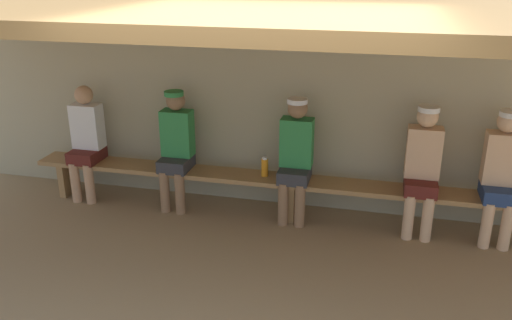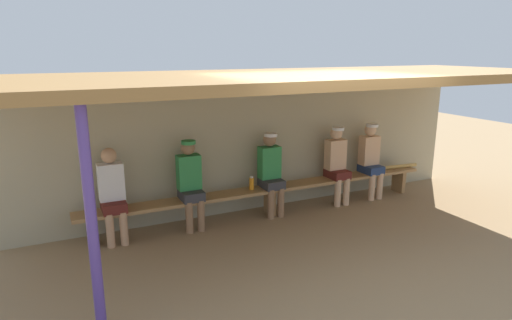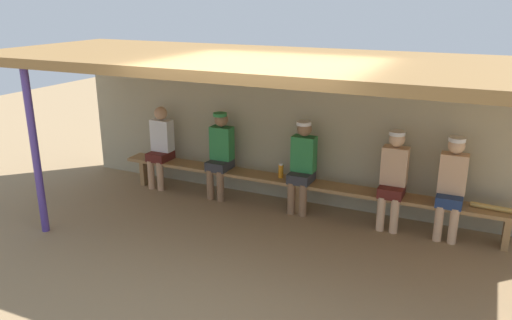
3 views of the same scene
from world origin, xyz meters
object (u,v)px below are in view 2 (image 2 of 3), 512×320
Objects in this scene: player_rightmost at (112,192)px; player_in_blue at (190,180)px; water_bottle_orange at (252,183)px; player_in_red at (371,157)px; player_with_sunglasses at (337,161)px; support_post at (92,226)px; bench at (270,191)px; player_near_post at (271,170)px; baseball_bat at (398,167)px.

player_in_blue is at bearing 0.03° from player_rightmost.
player_in_blue reaches higher than player_rightmost.
player_in_blue is 6.19× the size of water_bottle_orange.
water_bottle_orange is (-2.36, 0.01, -0.18)m from player_in_red.
player_rightmost is 3.75m from player_with_sunglasses.
water_bottle_orange is at bearing 0.41° from player_rightmost.
support_post is at bearing -126.39° from player_in_blue.
bench is 1.37m from player_in_blue.
player_in_blue reaches higher than water_bottle_orange.
player_near_post is 6.19× the size of water_bottle_orange.
baseball_bat is (2.69, -0.00, -0.25)m from player_near_post.
baseball_bat is at bearing -0.31° from player_in_red.
support_post is 3.37m from water_bottle_orange.
player_with_sunglasses reaches higher than baseball_bat.
player_in_red is 1.64× the size of baseball_bat.
baseball_bat is at bearing -0.00° from bench.
player_in_red is (4.92, 2.10, -0.35)m from support_post.
player_with_sunglasses is (1.31, 0.00, 0.36)m from bench.
bench is 4.46× the size of player_in_blue.
player_near_post reaches higher than player_rightmost.
water_bottle_orange is at bearing -175.25° from baseball_bat.
support_post is 5.36m from player_in_red.
player_with_sunglasses is at bearing 0.00° from player_near_post.
player_with_sunglasses is 1.42m from baseball_bat.
player_in_blue is at bearing 180.00° from player_with_sunglasses.
support_post reaches higher than player_rightmost.
player_with_sunglasses is 1.64× the size of baseball_bat.
support_post is 0.37× the size of bench.
player_near_post is (-2.03, 0.00, 0.00)m from player_in_red.
water_bottle_orange is at bearing 177.48° from player_near_post.
player_in_red is at bearing 0.10° from bench.
player_in_blue is (-1.33, 0.00, 0.36)m from bench.
player_in_blue is (-3.37, 0.00, 0.00)m from player_in_red.
support_post is at bearing -156.85° from player_in_red.
player_in_red is 2.37m from water_bottle_orange.
baseball_bat is at bearing -0.05° from player_in_blue.
player_in_blue is 1.64× the size of baseball_bat.
player_rightmost is 0.99× the size of player_near_post.
player_in_blue is 1.34m from player_near_post.
player_rightmost is 4.48m from player_in_red.
support_post is 2.64m from player_in_blue.
bench is 1.36m from player_with_sunglasses.
player_in_red reaches higher than baseball_bat.
support_post is 2.68× the size of baseball_bat.
player_rightmost is 0.99× the size of player_with_sunglasses.
player_rightmost is at bearing -179.99° from player_near_post.
support_post reaches higher than player_near_post.
player_in_blue is 1.00× the size of player_near_post.
player_in_blue reaches higher than baseball_bat.
water_bottle_orange is at bearing 39.62° from support_post.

